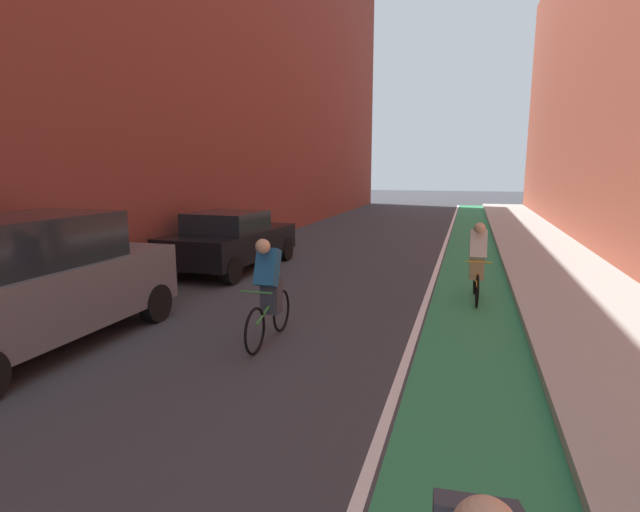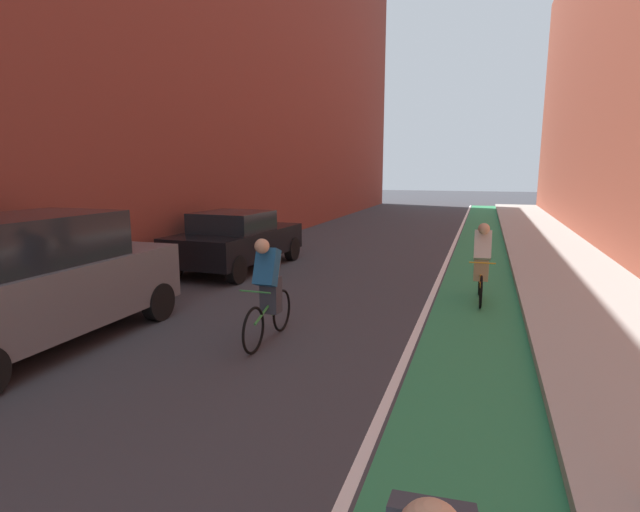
# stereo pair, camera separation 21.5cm
# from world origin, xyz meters

# --- Properties ---
(ground_plane) EXTENTS (98.26, 98.26, 0.00)m
(ground_plane) POSITION_xyz_m (0.00, 18.33, 0.00)
(ground_plane) COLOR #38383D
(bike_lane_paint) EXTENTS (1.60, 44.67, 0.00)m
(bike_lane_paint) POSITION_xyz_m (3.19, 20.33, 0.00)
(bike_lane_paint) COLOR #2D8451
(bike_lane_paint) RESTS_ON ground
(lane_divider_stripe) EXTENTS (0.12, 44.67, 0.00)m
(lane_divider_stripe) POSITION_xyz_m (2.29, 20.33, 0.00)
(lane_divider_stripe) COLOR white
(lane_divider_stripe) RESTS_ON ground
(sidewalk_right) EXTENTS (2.71, 44.67, 0.14)m
(sidewalk_right) POSITION_xyz_m (5.34, 20.33, 0.07)
(sidewalk_right) COLOR #A8A59E
(sidewalk_right) RESTS_ON ground
(parked_suv_gray) EXTENTS (1.92, 4.33, 1.98)m
(parked_suv_gray) POSITION_xyz_m (-2.94, 10.50, 1.02)
(parked_suv_gray) COLOR #595B60
(parked_suv_gray) RESTS_ON ground
(parked_sedan_black) EXTENTS (2.11, 4.34, 1.53)m
(parked_sedan_black) POSITION_xyz_m (-2.94, 16.65, 0.79)
(parked_sedan_black) COLOR black
(parked_sedan_black) RESTS_ON ground
(cyclist_trailing) EXTENTS (0.48, 1.74, 1.62)m
(cyclist_trailing) POSITION_xyz_m (0.19, 11.83, 0.85)
(cyclist_trailing) COLOR black
(cyclist_trailing) RESTS_ON ground
(cyclist_far) EXTENTS (0.48, 1.69, 1.60)m
(cyclist_far) POSITION_xyz_m (3.24, 15.28, 0.85)
(cyclist_far) COLOR black
(cyclist_far) RESTS_ON ground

